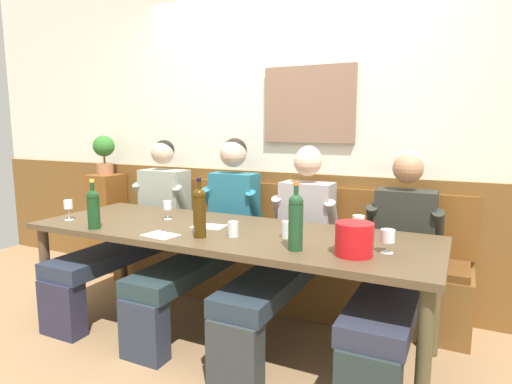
{
  "coord_description": "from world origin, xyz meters",
  "views": [
    {
      "loc": [
        1.37,
        -2.22,
        1.41
      ],
      "look_at": [
        0.06,
        0.44,
        0.96
      ],
      "focal_mm": 30.11,
      "sensor_mm": 36.0,
      "label": 1
    }
  ],
  "objects": [
    {
      "name": "wine_glass_left_end",
      "position": [
        -0.53,
        0.21,
        0.84
      ],
      "size": [
        0.06,
        0.06,
        0.13
      ],
      "color": "silver",
      "rests_on": "dining_table"
    },
    {
      "name": "wood_wainscot_panel",
      "position": [
        0.0,
        1.04,
        0.52
      ],
      "size": [
        6.8,
        0.03,
        1.03
      ],
      "primitive_type": "cube",
      "color": "brown",
      "rests_on": "ground"
    },
    {
      "name": "ground_plane",
      "position": [
        0.0,
        0.0,
        -0.01
      ],
      "size": [
        6.8,
        6.8,
        0.02
      ],
      "primitive_type": "cube",
      "color": "#926E4A",
      "rests_on": "ground"
    },
    {
      "name": "wine_glass_center_front",
      "position": [
        0.82,
        0.28,
        0.85
      ],
      "size": [
        0.07,
        0.07,
        0.14
      ],
      "color": "silver",
      "rests_on": "dining_table"
    },
    {
      "name": "wine_glass_right_end",
      "position": [
        1.03,
        0.05,
        0.84
      ],
      "size": [
        0.08,
        0.08,
        0.13
      ],
      "color": "silver",
      "rests_on": "dining_table"
    },
    {
      "name": "wine_bottle_green_tall",
      "position": [
        -0.04,
        -0.11,
        0.91
      ],
      "size": [
        0.08,
        0.08,
        0.36
      ],
      "color": "#3E2809",
      "rests_on": "dining_table"
    },
    {
      "name": "water_tumbler_center",
      "position": [
        0.43,
        0.11,
        0.8
      ],
      "size": [
        0.06,
        0.06,
        0.1
      ],
      "primitive_type": "cylinder",
      "color": "silver",
      "rests_on": "dining_table"
    },
    {
      "name": "person_left_seat",
      "position": [
        0.31,
        0.45,
        0.62
      ],
      "size": [
        0.49,
        1.32,
        1.27
      ],
      "color": "#2E3435",
      "rests_on": "ground"
    },
    {
      "name": "tasting_sheet_left_guest",
      "position": [
        -0.14,
        0.15,
        0.75
      ],
      "size": [
        0.23,
        0.18,
        0.0
      ],
      "primitive_type": "cube",
      "rotation": [
        0.0,
        0.0,
        0.13
      ],
      "color": "white",
      "rests_on": "dining_table"
    },
    {
      "name": "ice_bucket",
      "position": [
        0.88,
        -0.07,
        0.84
      ],
      "size": [
        0.2,
        0.2,
        0.17
      ],
      "primitive_type": "cylinder",
      "color": "red",
      "rests_on": "dining_table"
    },
    {
      "name": "dining_table",
      "position": [
        0.0,
        0.12,
        0.68
      ],
      "size": [
        2.65,
        0.9,
        0.75
      ],
      "color": "brown",
      "rests_on": "ground"
    },
    {
      "name": "water_tumbler_left",
      "position": [
        0.13,
        -0.01,
        0.8
      ],
      "size": [
        0.07,
        0.07,
        0.09
      ],
      "primitive_type": "cylinder",
      "color": "silver",
      "rests_on": "dining_table"
    },
    {
      "name": "wall_bench",
      "position": [
        0.0,
        0.83,
        0.28
      ],
      "size": [
        2.95,
        0.42,
        0.94
      ],
      "color": "brown",
      "rests_on": "ground"
    },
    {
      "name": "person_right_seat",
      "position": [
        1.03,
        0.44,
        0.61
      ],
      "size": [
        0.5,
        1.32,
        1.25
      ],
      "color": "#23302F",
      "rests_on": "ground"
    },
    {
      "name": "wine_glass_near_bucket",
      "position": [
        -1.15,
        -0.12,
        0.85
      ],
      "size": [
        0.06,
        0.06,
        0.14
      ],
      "color": "silver",
      "rests_on": "dining_table"
    },
    {
      "name": "corner_pedestal",
      "position": [
        -1.78,
        0.86,
        0.47
      ],
      "size": [
        0.28,
        0.28,
        0.95
      ],
      "primitive_type": "cube",
      "color": "brown",
      "rests_on": "ground"
    },
    {
      "name": "potted_plant",
      "position": [
        -1.78,
        0.86,
        1.17
      ],
      "size": [
        0.2,
        0.2,
        0.38
      ],
      "color": "#A56743",
      "rests_on": "corner_pedestal"
    },
    {
      "name": "wine_bottle_clear_water",
      "position": [
        0.57,
        -0.11,
        0.91
      ],
      "size": [
        0.08,
        0.08,
        0.37
      ],
      "color": "#1C4424",
      "rests_on": "dining_table"
    },
    {
      "name": "person_center_left_seat",
      "position": [
        -1.03,
        0.45,
        0.62
      ],
      "size": [
        0.52,
        1.32,
        1.29
      ],
      "color": "#27263B",
      "rests_on": "ground"
    },
    {
      "name": "room_wall_back",
      "position": [
        0.0,
        1.09,
        1.4
      ],
      "size": [
        6.8,
        0.12,
        2.8
      ],
      "color": "silver",
      "rests_on": "ground"
    },
    {
      "name": "tasting_sheet_right_guest",
      "position": [
        -0.28,
        -0.18,
        0.75
      ],
      "size": [
        0.23,
        0.18,
        0.0
      ],
      "primitive_type": "cube",
      "rotation": [
        0.0,
        0.0,
        -0.13
      ],
      "color": "white",
      "rests_on": "dining_table"
    },
    {
      "name": "wine_bottle_amber_mid",
      "position": [
        -0.78,
        -0.23,
        0.89
      ],
      "size": [
        0.08,
        0.08,
        0.32
      ],
      "color": "#163D1A",
      "rests_on": "dining_table"
    },
    {
      "name": "person_center_right_seat",
      "position": [
        -0.32,
        0.45,
        0.64
      ],
      "size": [
        0.49,
        1.32,
        1.32
      ],
      "color": "#282F3F",
      "rests_on": "ground"
    }
  ]
}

